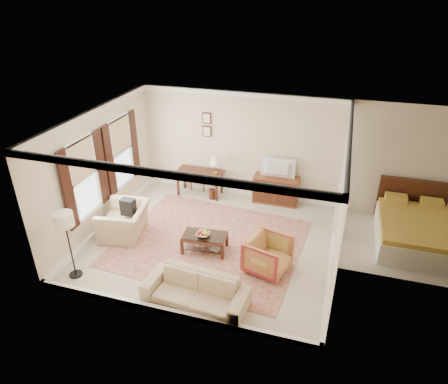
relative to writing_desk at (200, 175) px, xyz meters
The scene contains 21 objects.
room_shell 2.99m from the writing_desk, 63.26° to the right, with size 5.51×5.01×2.91m.
annex_bedroom 5.62m from the writing_desk, ahead, with size 3.00×2.70×2.90m.
window_front 3.37m from the writing_desk, 120.76° to the right, with size 0.12×1.56×1.80m, color #CCB284, non-canonical shape.
window_rear 2.24m from the writing_desk, 144.55° to the right, with size 0.12×1.56×1.80m, color #CCB284, non-canonical shape.
doorway 3.83m from the writing_desk, ahead, with size 0.10×1.12×2.25m, color white, non-canonical shape.
rug 2.48m from the writing_desk, 64.95° to the right, with size 4.09×3.50×0.01m, color maroon.
writing_desk is the anchor object (origin of this frame).
desk_chair 0.38m from the writing_desk, 111.85° to the left, with size 0.45×0.45×1.05m, color brown, non-canonical shape.
desk_lamp 0.59m from the writing_desk, ahead, with size 0.32×0.32×0.50m, color silver, non-canonical shape.
framed_prints 1.41m from the writing_desk, 75.71° to the left, with size 0.25×0.04×0.68m, color #3C1B11, non-canonical shape.
sideboard 2.15m from the writing_desk, ahead, with size 1.21×0.47×0.74m, color brown.
tv 2.21m from the writing_desk, ahead, with size 0.87×0.50×0.11m, color black.
coffee_table 2.72m from the writing_desk, 67.82° to the right, with size 1.02×0.65×0.41m.
fruit_bowl 2.74m from the writing_desk, 68.56° to the right, with size 0.42×0.42×0.10m, color silver.
book_a 2.64m from the writing_desk, 71.72° to the right, with size 0.28×0.04×0.38m, color brown.
book_b 2.80m from the writing_desk, 63.97° to the right, with size 0.28×0.03×0.38m, color brown.
striped_armchair 3.73m from the writing_desk, 48.04° to the right, with size 0.83×0.77×0.85m, color maroon.
club_armchair 2.65m from the writing_desk, 111.96° to the right, with size 1.16×0.75×1.01m, color tan.
backpack 2.54m from the writing_desk, 110.72° to the right, with size 0.32×0.22×0.40m, color black.
sofa 4.36m from the writing_desk, 71.16° to the right, with size 1.97×0.57×0.77m, color tan.
floor_lamp 4.32m from the writing_desk, 106.87° to the right, with size 0.36×0.36×1.48m.
Camera 1 is at (2.51, -7.32, 5.35)m, focal length 32.00 mm.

